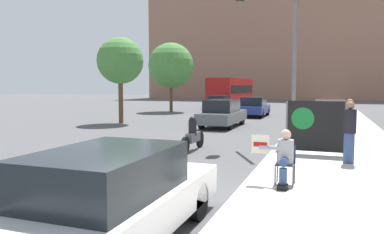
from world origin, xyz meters
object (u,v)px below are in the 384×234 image
object	(u,v)px
car_on_road_nearest	(223,113)
car_on_road_distant	(220,103)
car_on_road_midblock	(254,107)
street_tree_near_curb	(120,61)
street_tree_midblock	(171,66)
parked_car_curbside	(111,198)
motorcycle_on_road	(193,136)
traffic_light_pole	(276,30)
city_bus_on_road	(232,90)
seated_protester	(284,156)
pedestrian_behind	(349,124)
jogger_on_sidewalk	(349,132)
protest_banner	(315,126)

from	to	relation	value
car_on_road_nearest	car_on_road_distant	bearing A→B (deg)	106.19
car_on_road_midblock	street_tree_near_curb	world-z (taller)	street_tree_near_curb
street_tree_midblock	car_on_road_midblock	bearing A→B (deg)	-19.33
parked_car_curbside	motorcycle_on_road	xyz separation A→B (m)	(-1.57, 7.77, -0.18)
car_on_road_nearest	street_tree_midblock	bearing A→B (deg)	126.02
traffic_light_pole	city_bus_on_road	xyz separation A→B (m)	(-8.15, 26.06, -2.64)
parked_car_curbside	city_bus_on_road	xyz separation A→B (m)	(-7.24, 36.41, 1.08)
seated_protester	pedestrian_behind	world-z (taller)	pedestrian_behind
traffic_light_pole	street_tree_midblock	bearing A→B (deg)	125.26
jogger_on_sidewalk	pedestrian_behind	world-z (taller)	jogger_on_sidewalk
traffic_light_pole	car_on_road_distant	bearing A→B (deg)	111.91
car_on_road_nearest	car_on_road_midblock	xyz separation A→B (m)	(0.35, 7.57, -0.03)
seated_protester	motorcycle_on_road	bearing A→B (deg)	154.90
parked_car_curbside	street_tree_midblock	world-z (taller)	street_tree_midblock
car_on_road_nearest	street_tree_near_curb	size ratio (longest dim) A/B	0.90
jogger_on_sidewalk	seated_protester	bearing A→B (deg)	33.29
seated_protester	car_on_road_midblock	world-z (taller)	car_on_road_midblock
traffic_light_pole	car_on_road_distant	size ratio (longest dim) A/B	1.42
pedestrian_behind	car_on_road_nearest	bearing A→B (deg)	47.23
traffic_light_pole	car_on_road_nearest	size ratio (longest dim) A/B	1.38
seated_protester	car_on_road_midblock	bearing A→B (deg)	126.62
jogger_on_sidewalk	motorcycle_on_road	size ratio (longest dim) A/B	0.80
parked_car_curbside	jogger_on_sidewalk	bearing A→B (deg)	62.45
motorcycle_on_road	street_tree_midblock	size ratio (longest dim) A/B	0.35
protest_banner	car_on_road_nearest	world-z (taller)	protest_banner
car_on_road_nearest	motorcycle_on_road	size ratio (longest dim) A/B	2.19
seated_protester	jogger_on_sidewalk	distance (m)	3.26
car_on_road_nearest	street_tree_midblock	xyz separation A→B (m)	(-7.51, 10.33, 3.31)
seated_protester	protest_banner	xyz separation A→B (m)	(0.50, 3.96, 0.25)
jogger_on_sidewalk	car_on_road_midblock	xyz separation A→B (m)	(-5.72, 16.70, -0.30)
city_bus_on_road	street_tree_midblock	xyz separation A→B (m)	(-2.92, -10.41, 2.28)
car_on_road_distant	street_tree_near_curb	world-z (taller)	street_tree_near_curb
car_on_road_nearest	pedestrian_behind	bearing A→B (deg)	-47.98
car_on_road_distant	street_tree_midblock	xyz separation A→B (m)	(-3.84, -2.30, 3.35)
city_bus_on_road	street_tree_near_curb	world-z (taller)	street_tree_near_curb
city_bus_on_road	street_tree_near_curb	size ratio (longest dim) A/B	2.20
city_bus_on_road	street_tree_midblock	distance (m)	11.04
parked_car_curbside	protest_banner	bearing A→B (deg)	71.85
motorcycle_on_road	pedestrian_behind	bearing A→B (deg)	11.67
city_bus_on_road	car_on_road_nearest	bearing A→B (deg)	-77.50
jogger_on_sidewalk	parked_car_curbside	world-z (taller)	jogger_on_sidewalk
jogger_on_sidewalk	protest_banner	world-z (taller)	jogger_on_sidewalk
pedestrian_behind	street_tree_midblock	size ratio (longest dim) A/B	0.28
jogger_on_sidewalk	protest_banner	xyz separation A→B (m)	(-0.93, 1.03, 0.01)
jogger_on_sidewalk	street_tree_near_curb	bearing A→B (deg)	-66.43
street_tree_near_curb	street_tree_midblock	xyz separation A→B (m)	(-1.14, 10.48, 0.29)
seated_protester	car_on_road_distant	xyz separation A→B (m)	(-8.30, 24.68, -0.08)
street_tree_midblock	traffic_light_pole	bearing A→B (deg)	-54.74
seated_protester	traffic_light_pole	world-z (taller)	traffic_light_pole
traffic_light_pole	city_bus_on_road	size ratio (longest dim) A/B	0.56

